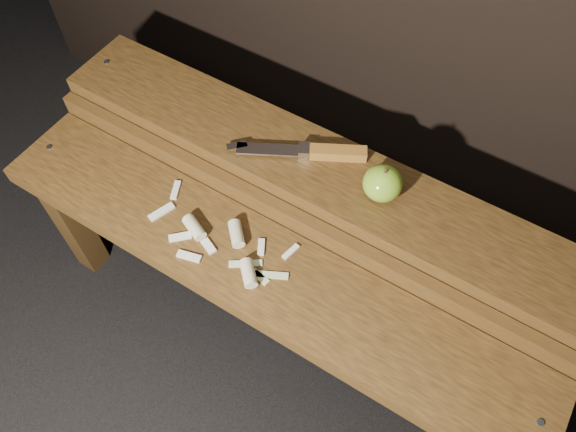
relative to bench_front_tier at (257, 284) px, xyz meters
The scene contains 6 objects.
ground 0.36m from the bench_front_tier, 90.00° to the left, with size 60.00×60.00×0.00m, color black.
bench_front_tier is the anchor object (origin of this frame).
bench_rear_tier 0.23m from the bench_front_tier, 90.00° to the left, with size 1.20×0.21×0.50m.
apple 0.33m from the bench_front_tier, 58.50° to the left, with size 0.08×0.08×0.08m.
knife 0.30m from the bench_front_tier, 91.37° to the left, with size 0.26×0.15×0.03m.
apple_scraps 0.11m from the bench_front_tier, behind, with size 0.33×0.15×0.03m.
Camera 1 is at (0.32, -0.46, 1.38)m, focal length 35.00 mm.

